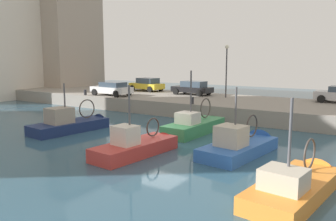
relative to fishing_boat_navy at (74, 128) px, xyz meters
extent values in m
plane|color=#2D5166|center=(0.98, -6.51, -0.16)|extent=(80.00, 80.00, 0.00)
cube|color=gray|center=(12.48, -6.51, 0.44)|extent=(9.00, 56.00, 1.20)
cube|color=navy|center=(-0.35, 0.04, -0.16)|extent=(5.47, 2.54, 1.34)
cone|color=navy|center=(2.62, -0.32, -0.16)|extent=(1.10, 1.83, 1.73)
cube|color=#9E7A51|center=(-0.35, 0.04, 0.44)|extent=(5.25, 2.37, 0.08)
cube|color=gray|center=(-1.06, 0.13, 1.00)|extent=(1.63, 1.49, 1.04)
cylinder|color=#4C4C51|center=(-0.62, 0.07, 1.76)|extent=(0.10, 0.10, 2.63)
torus|color=#3F3833|center=(1.12, -0.14, 1.21)|extent=(1.31, 0.24, 1.31)
sphere|color=white|center=(-1.79, 1.28, 0.04)|extent=(0.32, 0.32, 0.32)
cube|color=#BC3833|center=(-2.44, -7.15, -0.16)|extent=(5.01, 2.19, 1.36)
cone|color=#BC3833|center=(0.33, -7.45, -0.16)|extent=(1.05, 1.61, 1.53)
cube|color=#9E7A51|center=(-2.44, -7.15, 0.46)|extent=(4.80, 2.04, 0.08)
cube|color=beige|center=(-3.11, -7.08, 0.98)|extent=(1.11, 1.22, 0.97)
cylinder|color=#4C4C51|center=(-2.81, -7.12, 1.94)|extent=(0.10, 0.10, 2.96)
torus|color=#3F3833|center=(-1.08, -7.30, 1.07)|extent=(1.02, 0.19, 1.01)
sphere|color=white|center=(-3.79, -6.08, 0.05)|extent=(0.32, 0.32, 0.32)
cube|color=#2D60B7|center=(0.44, -11.53, -0.16)|extent=(5.22, 2.68, 1.25)
cone|color=#2D60B7|center=(3.26, -11.89, -0.16)|extent=(1.13, 1.95, 1.85)
cube|color=#896B4C|center=(0.44, -11.53, 0.40)|extent=(5.00, 2.49, 0.08)
cube|color=#B7AD99|center=(-0.35, -11.43, 0.96)|extent=(1.42, 1.47, 1.03)
cylinder|color=#4C4C51|center=(0.03, -11.48, 1.86)|extent=(0.10, 0.10, 2.92)
torus|color=#3F3833|center=(1.83, -11.71, 1.13)|extent=(1.23, 0.24, 1.23)
sphere|color=white|center=(-0.90, -10.22, 0.03)|extent=(0.32, 0.32, 0.32)
cube|color=orange|center=(-3.64, -15.18, -0.16)|extent=(5.40, 2.53, 1.23)
cone|color=orange|center=(-0.72, -15.56, -0.16)|extent=(1.11, 1.79, 1.69)
cube|color=#896B4C|center=(-3.64, -15.18, 0.39)|extent=(5.17, 2.35, 0.08)
cube|color=#B7AD99|center=(-4.66, -15.05, 0.79)|extent=(1.39, 1.52, 0.71)
cylinder|color=#4C4C51|center=(-4.30, -15.10, 1.92)|extent=(0.10, 0.10, 3.06)
torus|color=#3F3833|center=(-2.20, -15.37, 1.11)|extent=(1.22, 0.24, 1.22)
sphere|color=white|center=(-5.06, -13.96, 0.03)|extent=(0.32, 0.32, 0.32)
cube|color=#388951|center=(3.67, -7.23, -0.16)|extent=(5.28, 2.03, 1.54)
cone|color=#388951|center=(6.62, -7.37, -0.16)|extent=(0.97, 1.65, 1.61)
cube|color=#B2A893|center=(3.67, -7.23, 0.54)|extent=(5.07, 1.88, 0.08)
cube|color=beige|center=(2.86, -7.19, 0.95)|extent=(1.24, 1.30, 0.75)
cylinder|color=#4C4C51|center=(3.21, -7.21, 2.23)|extent=(0.10, 0.10, 3.39)
torus|color=#3F3833|center=(5.13, -7.30, 1.33)|extent=(1.36, 0.14, 1.36)
sphere|color=white|center=(2.16, -6.17, 0.07)|extent=(0.32, 0.32, 0.32)
cylinder|color=black|center=(14.63, -13.09, 1.36)|extent=(0.24, 0.65, 0.64)
cylinder|color=black|center=(16.47, -13.15, 1.36)|extent=(0.24, 0.65, 0.64)
cube|color=gold|center=(15.10, 4.97, 1.61)|extent=(2.22, 4.08, 0.59)
cube|color=#384756|center=(15.08, 4.77, 2.19)|extent=(1.80, 2.36, 0.59)
cylinder|color=black|center=(14.39, 6.39, 1.36)|extent=(0.30, 0.66, 0.64)
cylinder|color=black|center=(16.14, 6.18, 1.36)|extent=(0.30, 0.66, 0.64)
cylinder|color=black|center=(14.06, 3.76, 1.36)|extent=(0.30, 0.66, 0.64)
cylinder|color=black|center=(15.81, 3.55, 1.36)|extent=(0.30, 0.66, 0.64)
cube|color=silver|center=(9.49, 5.09, 1.61)|extent=(1.94, 4.28, 0.59)
cube|color=#384756|center=(9.48, 4.88, 2.13)|extent=(1.65, 2.42, 0.47)
cylinder|color=black|center=(8.66, 6.55, 1.36)|extent=(0.25, 0.65, 0.64)
cylinder|color=black|center=(10.43, 6.48, 1.36)|extent=(0.25, 0.65, 0.64)
cylinder|color=black|center=(8.55, 3.69, 1.36)|extent=(0.25, 0.65, 0.64)
cylinder|color=black|center=(10.31, 3.62, 1.36)|extent=(0.25, 0.65, 0.64)
cube|color=black|center=(14.39, -1.15, 1.57)|extent=(1.96, 4.22, 0.53)
cube|color=#384756|center=(14.38, -1.36, 2.12)|extent=(1.62, 2.40, 0.57)
cylinder|color=black|center=(13.68, 0.30, 1.36)|extent=(0.27, 0.66, 0.64)
cylinder|color=black|center=(15.32, 0.17, 1.36)|extent=(0.27, 0.66, 0.64)
cylinder|color=black|center=(13.46, -2.48, 1.36)|extent=(0.27, 0.66, 0.64)
cylinder|color=black|center=(15.10, -2.61, 1.36)|extent=(0.27, 0.66, 0.64)
cylinder|color=#2D2D33|center=(8.33, -4.51, 1.32)|extent=(0.28, 0.28, 0.55)
cylinder|color=#2D2D33|center=(8.33, 7.49, 1.32)|extent=(0.28, 0.28, 0.55)
cylinder|color=#38383D|center=(13.98, -4.96, 3.29)|extent=(0.12, 0.12, 4.50)
sphere|color=#F2EACC|center=(13.98, -4.96, 5.69)|extent=(0.36, 0.36, 0.36)
cube|color=#A39384|center=(15.72, 19.67, 6.17)|extent=(7.60, 8.72, 12.66)
cube|color=silver|center=(8.75, 21.59, 8.29)|extent=(10.93, 6.44, 16.90)
camera|label=1|loc=(-15.83, -17.71, 4.75)|focal=37.01mm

